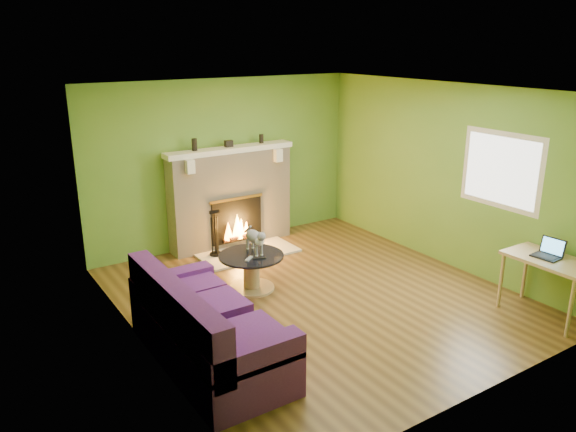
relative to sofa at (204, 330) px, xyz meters
name	(u,v)px	position (x,y,z in m)	size (l,w,h in m)	color
floor	(317,296)	(1.86, 0.61, -0.36)	(5.00, 5.00, 0.00)	#533617
ceiling	(320,90)	(1.86, 0.61, 2.24)	(5.00, 5.00, 0.00)	white
wall_back	(224,163)	(1.86, 3.11, 0.94)	(5.00, 5.00, 0.00)	#58882C
wall_front	(490,266)	(1.86, -1.89, 0.94)	(5.00, 5.00, 0.00)	#58882C
wall_left	(138,233)	(-0.39, 0.61, 0.94)	(5.00, 5.00, 0.00)	#58882C
wall_right	(446,175)	(4.11, 0.61, 0.94)	(5.00, 5.00, 0.00)	#58882C
window_frame	(501,170)	(4.10, -0.29, 1.19)	(1.20, 1.20, 0.00)	silver
window_pane	(501,170)	(4.09, -0.29, 1.19)	(1.06, 1.06, 0.00)	white
fireplace	(231,198)	(1.86, 2.92, 0.41)	(2.10, 0.46, 1.58)	beige
hearth	(248,253)	(1.86, 2.41, -0.35)	(1.50, 0.75, 0.03)	beige
mantel	(230,150)	(1.86, 2.90, 1.18)	(2.10, 0.28, 0.08)	white
sofa	(204,330)	(0.00, 0.00, 0.00)	(0.94, 2.08, 0.93)	#4D1A62
coffee_table	(251,269)	(1.27, 1.27, -0.08)	(0.85, 0.85, 0.48)	tan
desk	(550,266)	(3.81, -1.29, 0.28)	(0.57, 0.99, 0.73)	tan
cat	(254,240)	(1.35, 1.32, 0.30)	(0.21, 0.57, 0.36)	slate
remote_silver	(249,259)	(1.17, 1.15, 0.13)	(0.17, 0.04, 0.02)	gray
remote_black	(259,258)	(1.29, 1.09, 0.13)	(0.16, 0.04, 0.02)	black
laptop	(547,249)	(3.79, -1.24, 0.48)	(0.26, 0.29, 0.22)	black
fire_tools	(215,233)	(1.39, 2.56, 0.02)	(0.19, 0.19, 0.71)	black
mantel_vase_left	(194,145)	(1.29, 2.93, 1.31)	(0.08, 0.08, 0.18)	black
mantel_vase_right	(261,139)	(2.43, 2.93, 1.29)	(0.07, 0.07, 0.14)	black
mantel_box	(229,144)	(1.85, 2.93, 1.27)	(0.12, 0.08, 0.10)	black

